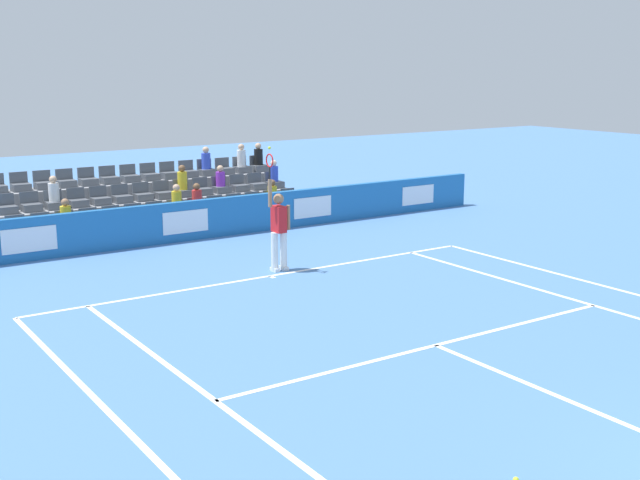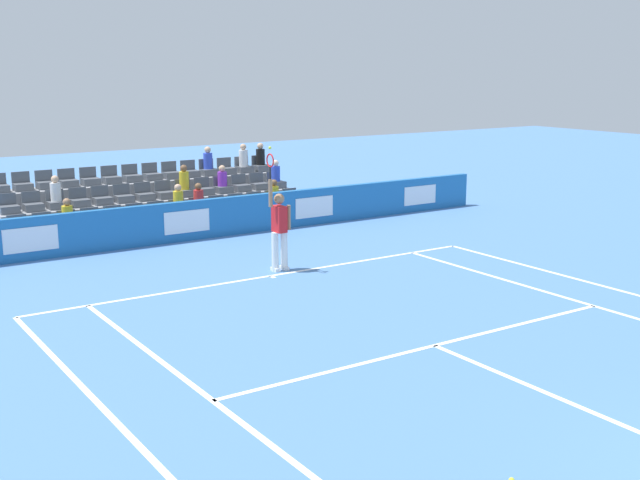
% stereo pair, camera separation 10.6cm
% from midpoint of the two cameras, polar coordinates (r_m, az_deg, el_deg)
% --- Properties ---
extents(line_baseline, '(10.97, 0.10, 0.01)m').
position_cam_midpoint_polar(line_baseline, '(18.05, -3.37, -2.54)').
color(line_baseline, white).
rests_on(line_baseline, ground).
extents(line_service, '(8.23, 0.10, 0.01)m').
position_cam_midpoint_polar(line_service, '(13.79, 8.31, -7.37)').
color(line_service, white).
rests_on(line_service, ground).
extents(line_centre_service, '(0.10, 6.40, 0.01)m').
position_cam_midpoint_polar(line_centre_service, '(11.79, 18.92, -11.43)').
color(line_centre_service, white).
rests_on(line_centre_service, ground).
extents(line_singles_sideline_left, '(0.10, 11.89, 0.01)m').
position_cam_midpoint_polar(line_singles_sideline_left, '(11.25, -6.25, -11.97)').
color(line_singles_sideline_left, white).
rests_on(line_singles_sideline_left, ground).
extents(line_singles_sideline_right, '(0.10, 11.89, 0.01)m').
position_cam_midpoint_polar(line_singles_sideline_right, '(16.45, 20.18, -4.77)').
color(line_singles_sideline_right, white).
rests_on(line_singles_sideline_right, ground).
extents(line_doubles_sideline_left, '(0.10, 11.89, 0.01)m').
position_cam_midpoint_polar(line_doubles_sideline_left, '(10.76, -12.92, -13.41)').
color(line_doubles_sideline_left, white).
rests_on(line_doubles_sideline_left, ground).
extents(line_centre_mark, '(0.10, 0.20, 0.01)m').
position_cam_midpoint_polar(line_centre_mark, '(17.97, -3.21, -2.61)').
color(line_centre_mark, white).
rests_on(line_centre_mark, ground).
extents(sponsor_barrier, '(20.26, 0.22, 1.06)m').
position_cam_midpoint_polar(sponsor_barrier, '(21.84, -9.35, 1.33)').
color(sponsor_barrier, '#1E66AD').
rests_on(sponsor_barrier, ground).
extents(tennis_player, '(0.53, 0.36, 2.85)m').
position_cam_midpoint_polar(tennis_player, '(18.31, -2.73, 0.85)').
color(tennis_player, white).
rests_on(tennis_player, ground).
extents(stadium_stand, '(8.68, 2.85, 2.17)m').
position_cam_midpoint_polar(stadium_stand, '(23.95, -11.57, 2.24)').
color(stadium_stand, gray).
rests_on(stadium_stand, ground).
extents(loose_tennis_ball, '(0.07, 0.07, 0.07)m').
position_cam_midpoint_polar(loose_tennis_ball, '(9.73, 13.68, -16.15)').
color(loose_tennis_ball, '#D1E533').
rests_on(loose_tennis_ball, ground).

